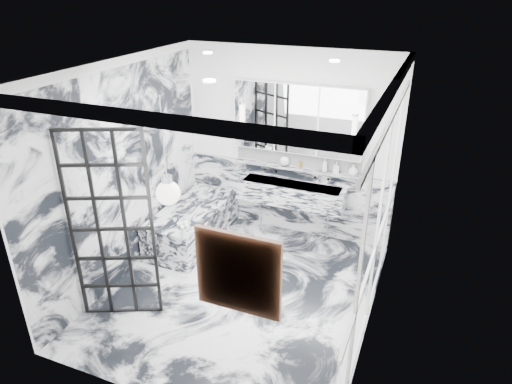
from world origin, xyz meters
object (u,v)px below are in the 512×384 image
at_px(mirror_cabinet, 298,119).
at_px(bathtub, 193,224).
at_px(trough_sink, 291,193).
at_px(crittall_door, 112,229).

relative_size(mirror_cabinet, bathtub, 1.15).
distance_m(trough_sink, mirror_cabinet, 1.10).
xyz_separation_m(trough_sink, bathtub, (-1.33, -0.66, -0.45)).
distance_m(crittall_door, bathtub, 1.96).
distance_m(crittall_door, trough_sink, 2.78).
xyz_separation_m(trough_sink, mirror_cabinet, (-0.00, 0.17, 1.09)).
height_order(crittall_door, bathtub, crittall_door).
distance_m(crittall_door, mirror_cabinet, 2.98).
height_order(crittall_door, trough_sink, crittall_door).
height_order(trough_sink, bathtub, trough_sink).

